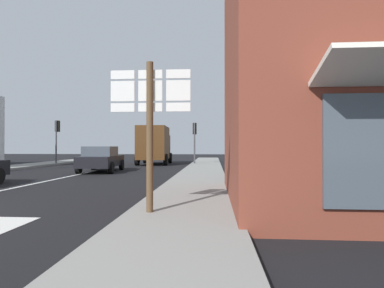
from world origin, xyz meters
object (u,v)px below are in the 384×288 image
route_sign_post (150,121)px  traffic_light_far_right (195,134)px  sedan_far (101,159)px  traffic_light_far_left (57,132)px  delivery_truck (154,144)px

route_sign_post → traffic_light_far_right: size_ratio=0.96×
route_sign_post → traffic_light_far_right: traffic_light_far_right is taller
sedan_far → route_sign_post: bearing=-64.7°
route_sign_post → traffic_light_far_left: 20.70m
sedan_far → route_sign_post: 12.25m
traffic_light_far_left → traffic_light_far_right: 11.09m
delivery_truck → route_sign_post: 18.64m
delivery_truck → traffic_light_far_left: bearing=-173.0°
sedan_far → traffic_light_far_right: (5.01, 6.63, 1.70)m
sedan_far → traffic_light_far_left: bearing=133.8°
traffic_light_far_right → sedan_far: bearing=-127.1°
traffic_light_far_left → traffic_light_far_right: (11.08, 0.30, -0.17)m
traffic_light_far_left → traffic_light_far_right: bearing=1.6°
sedan_far → traffic_light_far_right: traffic_light_far_right is taller
route_sign_post → traffic_light_far_left: bearing=123.0°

